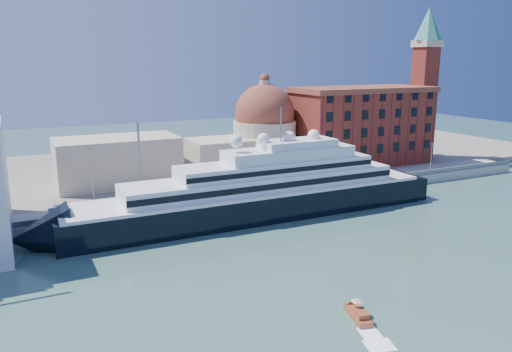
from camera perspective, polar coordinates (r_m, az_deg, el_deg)
ground at (r=87.88m, az=5.42°, el=-8.99°), size 400.00×400.00×0.00m
quay at (r=116.21m, az=-3.33°, el=-2.77°), size 180.00×10.00×2.50m
land at (r=153.83m, az=-9.27°, el=0.92°), size 260.00×72.00×2.00m
quay_fence at (r=111.72m, az=-2.45°, el=-2.42°), size 180.00×0.10×1.20m
superyacht at (r=105.29m, az=-1.39°, el=-2.48°), size 91.29×12.66×27.28m
water_taxi at (r=68.80m, az=11.65°, el=-15.21°), size 3.27×5.93×2.68m
warehouse at (r=155.18m, az=11.98°, el=5.71°), size 43.00×19.00×23.25m
campanile at (r=169.91m, az=18.74°, el=10.99°), size 8.40×8.40×47.00m
church at (r=137.96m, az=-4.77°, el=3.84°), size 66.00×18.00×25.50m
lamp_posts at (r=108.40m, az=-9.22°, el=0.60°), size 120.80×2.40×18.00m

